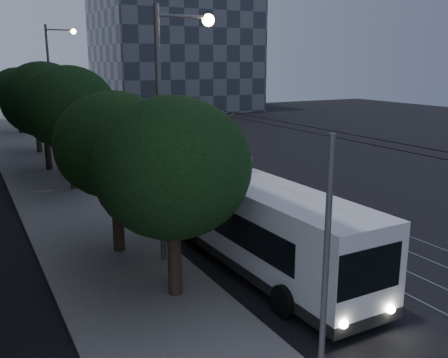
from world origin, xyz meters
TOP-DOWN VIEW (x-y plane):
  - ground at (0.00, 0.00)m, footprint 120.00×120.00m
  - sidewalk at (-7.50, 20.00)m, footprint 5.00×90.00m
  - tram_rails at (2.50, 20.00)m, footprint 4.52×90.00m
  - overhead_wires at (-4.97, 20.00)m, footprint 2.23×90.00m
  - building_distant_right at (18.00, 55.00)m, footprint 22.00×18.00m
  - trolleybus at (-2.90, -2.81)m, footprint 2.84×12.42m
  - pickup_silver at (-4.30, 13.27)m, footprint 4.28×6.06m
  - car_white_a at (-4.30, 15.81)m, footprint 2.76×4.52m
  - car_white_b at (-4.30, 19.50)m, footprint 2.75×4.55m
  - car_white_c at (-2.70, 24.93)m, footprint 2.43×4.25m
  - car_white_d at (-2.93, 32.23)m, footprint 2.88×4.50m
  - tree_0 at (-6.50, -4.14)m, footprint 4.86×4.86m
  - tree_1 at (-7.00, 0.44)m, footprint 4.50×4.50m
  - tree_2 at (-6.50, 11.30)m, footprint 5.29×5.29m
  - tree_3 at (-6.94, 17.51)m, footprint 5.57×5.57m
  - tree_4 at (-6.50, 24.98)m, footprint 4.85×4.85m
  - tree_5 at (-6.50, 37.98)m, footprint 4.92×4.92m
  - streetlamp_near at (-5.40, -1.28)m, footprint 2.28×0.44m
  - streetlamp_far at (-4.78, 25.46)m, footprint 2.49×0.44m

SIDE VIEW (x-z plane):
  - ground at x=0.00m, z-range 0.00..0.00m
  - tram_rails at x=2.50m, z-range 0.00..0.02m
  - sidewalk at x=-7.50m, z-range 0.00..0.15m
  - car_white_b at x=-4.30m, z-range 0.00..1.23m
  - car_white_c at x=-2.70m, z-range 0.00..1.32m
  - car_white_d at x=-2.93m, z-range 0.00..1.43m
  - car_white_a at x=-4.30m, z-range 0.00..1.44m
  - pickup_silver at x=-4.30m, z-range 0.00..1.54m
  - trolleybus at x=-2.90m, z-range -1.11..4.51m
  - overhead_wires at x=-4.97m, z-range 0.47..6.47m
  - tree_0 at x=-6.50m, z-range 1.04..7.54m
  - tree_1 at x=-7.00m, z-range 1.16..7.55m
  - tree_4 at x=-6.50m, z-range 1.10..7.70m
  - tree_5 at x=-6.50m, z-range 1.19..8.02m
  - tree_2 at x=-6.50m, z-range 1.23..8.48m
  - tree_3 at x=-6.94m, z-range 1.21..8.66m
  - streetlamp_near at x=-5.40m, z-range 0.99..10.32m
  - streetlamp_far at x=-4.78m, z-range 1.04..11.37m
  - building_distant_right at x=18.00m, z-range 0.00..24.00m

